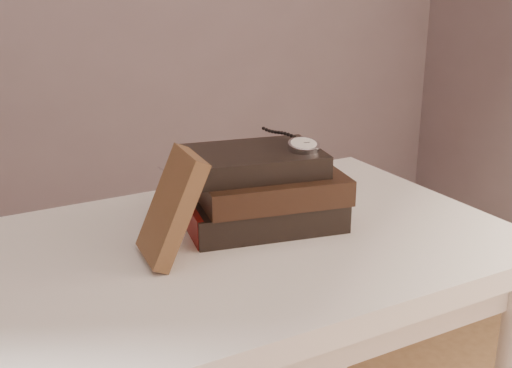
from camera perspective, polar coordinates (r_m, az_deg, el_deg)
table at (r=1.14m, az=-3.39°, el=-9.42°), size 1.00×0.60×0.75m
book_stack at (r=1.16m, az=0.51°, el=-0.52°), size 0.30×0.24×0.13m
journal at (r=1.02m, az=-7.27°, el=-1.96°), size 0.11×0.12×0.17m
pocket_watch at (r=1.15m, az=3.95°, el=3.41°), size 0.07×0.16×0.02m
eyeglasses at (r=1.21m, az=-5.09°, el=0.98°), size 0.13×0.15×0.05m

